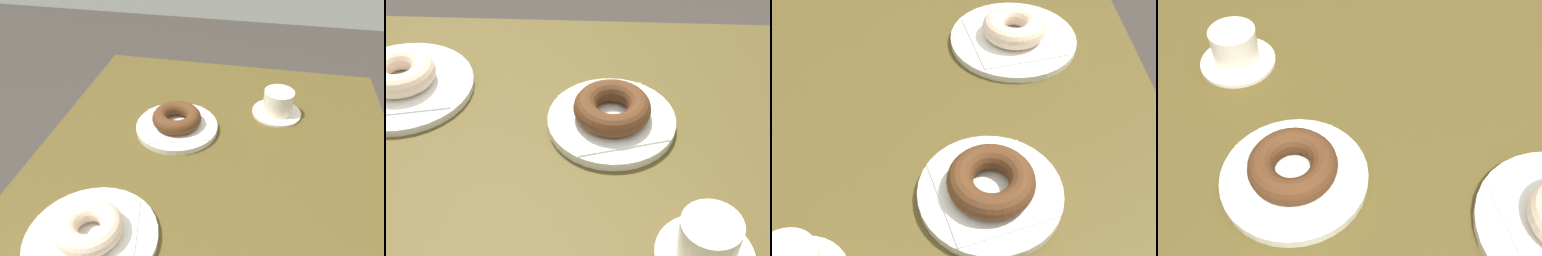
# 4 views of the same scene
# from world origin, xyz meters

# --- Properties ---
(table) EXTENTS (1.12, 0.81, 0.78)m
(table) POSITION_xyz_m (0.00, 0.00, 0.69)
(table) COLOR #4D401A
(table) RESTS_ON ground_plane
(plate_chocolate_ring) EXTENTS (0.20, 0.20, 0.01)m
(plate_chocolate_ring) POSITION_xyz_m (0.20, 0.11, 0.78)
(plate_chocolate_ring) COLOR silver
(plate_chocolate_ring) RESTS_ON table
(napkin_chocolate_ring) EXTENTS (0.17, 0.17, 0.00)m
(napkin_chocolate_ring) POSITION_xyz_m (0.20, 0.11, 0.79)
(napkin_chocolate_ring) COLOR white
(napkin_chocolate_ring) RESTS_ON plate_chocolate_ring
(donut_chocolate_ring) EXTENTS (0.12, 0.12, 0.04)m
(donut_chocolate_ring) POSITION_xyz_m (0.20, 0.11, 0.81)
(donut_chocolate_ring) COLOR #4D2B15
(donut_chocolate_ring) RESTS_ON napkin_chocolate_ring
(plate_sugar_ring) EXTENTS (0.23, 0.23, 0.01)m
(plate_sugar_ring) POSITION_xyz_m (-0.15, 0.18, 0.78)
(plate_sugar_ring) COLOR silver
(plate_sugar_ring) RESTS_ON table
(napkin_sugar_ring) EXTENTS (0.19, 0.19, 0.00)m
(napkin_sugar_ring) POSITION_xyz_m (-0.15, 0.18, 0.79)
(napkin_sugar_ring) COLOR white
(napkin_sugar_ring) RESTS_ON plate_sugar_ring
(donut_sugar_ring) EXTENTS (0.12, 0.12, 0.04)m
(donut_sugar_ring) POSITION_xyz_m (-0.15, 0.18, 0.81)
(donut_sugar_ring) COLOR beige
(donut_sugar_ring) RESTS_ON napkin_sugar_ring
(coffee_cup) EXTENTS (0.12, 0.12, 0.07)m
(coffee_cup) POSITION_xyz_m (0.31, -0.13, 0.81)
(coffee_cup) COLOR white
(coffee_cup) RESTS_ON table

